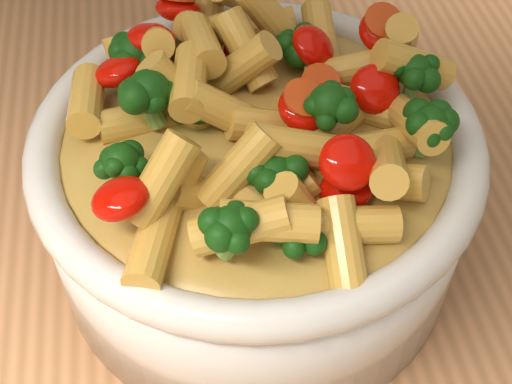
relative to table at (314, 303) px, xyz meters
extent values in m
cube|color=tan|center=(0.00, 0.00, 0.08)|extent=(1.20, 0.80, 0.04)
cylinder|color=silver|center=(-0.05, -0.01, 0.15)|extent=(0.26, 0.26, 0.10)
ellipsoid|color=silver|center=(-0.05, -0.01, 0.12)|extent=(0.24, 0.24, 0.04)
torus|color=silver|center=(-0.05, -0.01, 0.20)|extent=(0.27, 0.27, 0.02)
ellipsoid|color=gold|center=(-0.05, -0.01, 0.20)|extent=(0.23, 0.23, 0.03)
camera|label=1|loc=(-0.10, -0.31, 0.49)|focal=50.00mm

